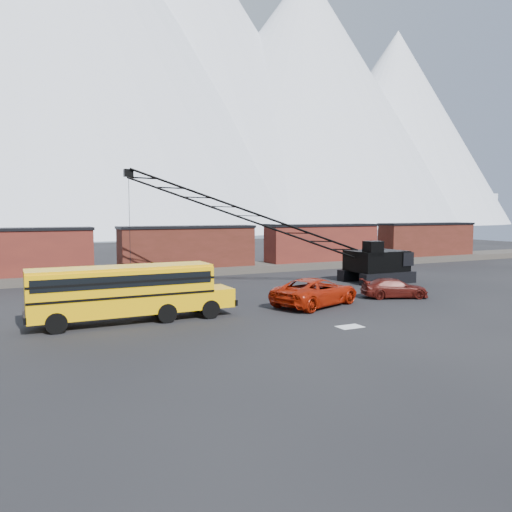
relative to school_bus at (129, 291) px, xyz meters
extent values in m
plane|color=black|center=(9.98, -2.49, -1.79)|extent=(160.00, 160.00, 0.00)
cone|color=white|center=(-0.02, 267.51, 113.41)|extent=(340.00, 340.00, 240.00)
cone|color=white|center=(89.98, 287.51, 99.01)|extent=(300.00, 300.00, 210.00)
cone|color=white|center=(179.98, 272.51, 82.21)|extent=(260.00, 260.00, 175.00)
cone|color=white|center=(269.98, 282.51, 70.21)|extent=(220.00, 220.00, 150.00)
cone|color=white|center=(49.98, 317.51, 75.01)|extent=(240.00, 240.00, 160.00)
cube|color=white|center=(9.98, 337.51, 10.21)|extent=(800.00, 80.00, 24.00)
cube|color=#49433C|center=(9.98, 19.51, -1.44)|extent=(120.00, 5.00, 0.70)
cube|color=#4B1A15|center=(-6.02, 19.51, 0.91)|extent=(13.50, 2.90, 4.00)
cube|color=black|center=(-6.02, 19.51, 2.96)|extent=(13.70, 3.10, 0.25)
cube|color=black|center=(-1.82, 19.51, -0.79)|extent=(2.20, 2.40, 0.60)
cube|color=#4D1D15|center=(9.98, 19.51, 0.91)|extent=(13.50, 2.90, 4.00)
cube|color=black|center=(9.98, 19.51, 2.96)|extent=(13.70, 3.10, 0.25)
cube|color=black|center=(5.78, 19.51, -0.79)|extent=(2.20, 2.40, 0.60)
cube|color=black|center=(14.18, 19.51, -0.79)|extent=(2.20, 2.40, 0.60)
cube|color=#4B1A15|center=(25.98, 19.51, 0.91)|extent=(13.50, 2.90, 4.00)
cube|color=black|center=(25.98, 19.51, 2.96)|extent=(13.70, 3.10, 0.25)
cube|color=black|center=(21.78, 19.51, -0.79)|extent=(2.20, 2.40, 0.60)
cube|color=black|center=(30.18, 19.51, -0.79)|extent=(2.20, 2.40, 0.60)
cube|color=#4D1D15|center=(41.98, 19.51, 0.91)|extent=(13.50, 2.90, 4.00)
cube|color=black|center=(41.98, 19.51, 2.96)|extent=(13.70, 3.10, 0.25)
cube|color=black|center=(37.78, 19.51, -0.79)|extent=(2.20, 2.40, 0.60)
cube|color=black|center=(46.18, 19.51, -0.79)|extent=(2.20, 2.40, 0.60)
cube|color=silver|center=(10.48, -6.49, -1.78)|extent=(1.40, 0.90, 0.02)
cube|color=#E7A604|center=(-0.35, 0.00, 0.01)|extent=(10.00, 2.50, 2.50)
cube|color=#E7A604|center=(5.25, 0.00, -0.69)|extent=(1.60, 2.30, 1.10)
cube|color=#E7A604|center=(-0.35, 0.00, 1.31)|extent=(10.00, 2.30, 0.18)
cube|color=black|center=(-0.35, -1.26, 0.71)|extent=(9.60, 0.05, 0.65)
cube|color=black|center=(-0.35, 1.26, 0.71)|extent=(9.60, 0.05, 0.65)
cube|color=black|center=(6.10, 0.00, -0.99)|extent=(0.15, 2.45, 0.35)
cube|color=black|center=(-5.40, 0.00, -0.99)|extent=(0.15, 2.50, 0.35)
cylinder|color=black|center=(-3.95, -1.15, -1.24)|extent=(1.10, 0.35, 1.10)
cylinder|color=black|center=(-3.95, 1.15, -1.24)|extent=(1.10, 0.35, 1.10)
cylinder|color=black|center=(1.85, -1.15, -1.24)|extent=(1.10, 0.35, 1.10)
cylinder|color=black|center=(1.85, 1.15, -1.24)|extent=(1.10, 0.35, 1.10)
cylinder|color=black|center=(4.45, -1.15, -1.24)|extent=(1.10, 0.35, 1.10)
cylinder|color=black|center=(4.45, 1.15, -1.24)|extent=(1.10, 0.35, 1.10)
imported|color=#9F1B07|center=(12.26, -0.37, -0.86)|extent=(7.35, 5.21, 1.86)
imported|color=#46100C|center=(19.05, -0.34, -1.10)|extent=(5.19, 3.60, 1.40)
cube|color=black|center=(23.40, 5.31, -1.29)|extent=(5.50, 1.00, 1.00)
cube|color=black|center=(23.40, 8.51, -1.29)|extent=(5.50, 1.00, 1.00)
cube|color=black|center=(23.40, 6.91, 0.11)|extent=(4.80, 3.60, 1.80)
cube|color=black|center=(25.40, 6.91, 0.31)|extent=(1.20, 3.80, 1.20)
cube|color=black|center=(22.00, 5.71, 1.31)|extent=(1.40, 1.20, 1.30)
cube|color=black|center=(22.00, 5.16, 1.31)|extent=(1.20, 0.06, 0.90)
cube|color=black|center=(2.48, 11.15, 7.44)|extent=(0.70, 0.50, 0.60)
cylinder|color=black|center=(2.48, 11.15, 2.83)|extent=(0.04, 0.04, 8.94)
cube|color=black|center=(2.48, 11.15, -1.44)|extent=(0.25, 0.25, 0.50)
camera|label=1|loc=(-5.82, -28.13, 4.40)|focal=35.00mm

